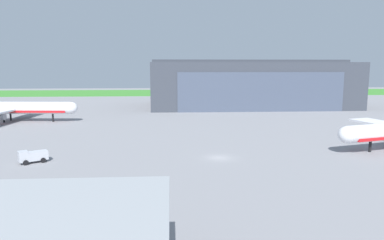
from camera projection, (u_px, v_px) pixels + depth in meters
ground_plane at (219, 158)px, 68.06m from camera, size 440.00×440.00×0.00m
grass_field_strip at (184, 92)px, 236.54m from camera, size 440.00×56.00×0.08m
maintenance_hangar at (250, 84)px, 155.30m from camera, size 85.21×40.94×20.32m
airliner_far_right at (11, 108)px, 111.97m from camera, size 41.91×32.54×12.84m
fuel_bowser at (33, 156)px, 64.42m from camera, size 5.20×4.17×2.38m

